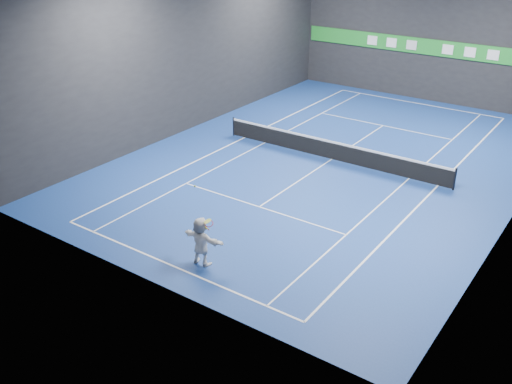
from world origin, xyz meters
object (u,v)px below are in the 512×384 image
Objects in this scene: player at (201,241)px; tennis_ball at (195,186)px; tennis_net at (332,150)px; tennis_racket at (208,224)px.

player is 2.06m from tennis_ball.
tennis_ball reaches higher than player.
tennis_net is 26.48× the size of tennis_racket.
player is 0.15× the size of tennis_net.
player is at bearing -171.81° from tennis_racket.
player is 26.70× the size of tennis_ball.
player is 0.84m from tennis_racket.
tennis_net is 11.23m from tennis_racket.
tennis_ball is 0.01× the size of tennis_net.
tennis_ball is 1.39m from tennis_racket.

